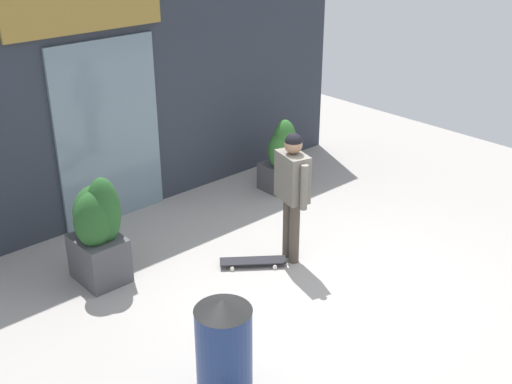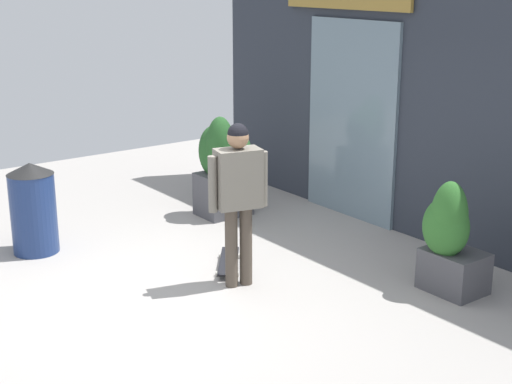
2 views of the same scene
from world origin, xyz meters
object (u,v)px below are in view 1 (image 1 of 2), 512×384
(skateboard, at_px, (253,261))
(trash_bin, at_px, (224,347))
(skateboarder, at_px, (292,184))
(planter_box_left, at_px, (98,227))
(planter_box_right, at_px, (283,157))

(skateboard, height_order, trash_bin, trash_bin)
(skateboarder, xyz_separation_m, trash_bin, (-2.19, -1.32, -0.51))
(skateboarder, height_order, planter_box_left, skateboarder)
(skateboard, xyz_separation_m, trash_bin, (-1.72, -1.52, 0.47))
(planter_box_right, bearing_deg, skateboarder, -131.46)
(planter_box_right, bearing_deg, trash_bin, -141.03)
(skateboarder, height_order, skateboard, skateboarder)
(planter_box_left, height_order, planter_box_right, planter_box_left)
(skateboard, bearing_deg, trash_bin, 79.52)
(skateboarder, relative_size, trash_bin, 1.60)
(skateboarder, distance_m, planter_box_left, 2.37)
(planter_box_left, distance_m, trash_bin, 2.53)
(skateboarder, bearing_deg, planter_box_right, -116.70)
(planter_box_right, xyz_separation_m, trash_bin, (-3.59, -2.91, -0.02))
(skateboard, relative_size, planter_box_right, 0.66)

